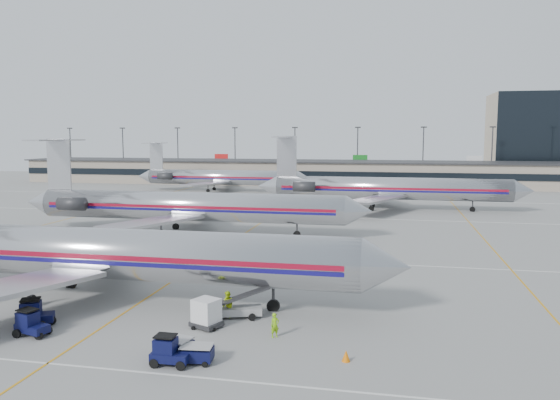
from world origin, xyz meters
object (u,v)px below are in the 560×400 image
(uld_container, at_px, (206,313))
(belt_loader, at_px, (237,309))
(jet_second_row, at_px, (183,206))
(jet_foreground, at_px, (75,251))
(tug_center, at_px, (30,324))

(uld_container, relative_size, belt_loader, 0.52)
(jet_second_row, relative_size, belt_loader, 10.85)
(jet_foreground, distance_m, tug_center, 8.70)
(uld_container, bearing_deg, tug_center, -137.20)
(tug_center, bearing_deg, uld_container, 34.95)
(tug_center, bearing_deg, jet_second_row, 112.08)
(jet_second_row, xyz_separation_m, tug_center, (4.40, -37.08, -2.81))
(jet_foreground, xyz_separation_m, jet_second_row, (-2.65, 29.08, -0.15))
(jet_foreground, relative_size, uld_container, 21.62)
(jet_foreground, relative_size, jet_second_row, 1.04)
(jet_second_row, height_order, tug_center, jet_second_row)
(jet_second_row, xyz_separation_m, belt_loader, (16.28, -30.92, -3.00))
(jet_second_row, relative_size, tug_center, 20.19)
(jet_second_row, bearing_deg, belt_loader, -62.22)
(jet_second_row, height_order, uld_container, jet_second_row)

